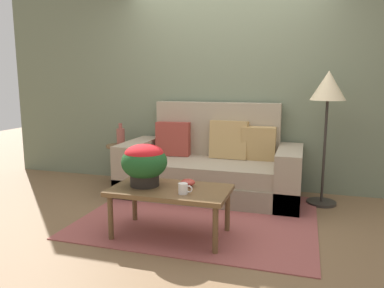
% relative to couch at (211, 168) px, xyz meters
% --- Properties ---
extents(ground_plane, '(14.00, 14.00, 0.00)m').
position_rel_couch_xyz_m(ground_plane, '(0.09, -0.68, -0.33)').
color(ground_plane, brown).
extents(wall_back, '(6.40, 0.12, 2.92)m').
position_rel_couch_xyz_m(wall_back, '(0.09, 0.49, 1.13)').
color(wall_back, slate).
rests_on(wall_back, ground).
extents(area_rug, '(2.27, 1.89, 0.01)m').
position_rel_couch_xyz_m(area_rug, '(0.09, -0.75, -0.32)').
color(area_rug, '#994C47').
rests_on(area_rug, ground).
extents(couch, '(2.11, 0.92, 1.10)m').
position_rel_couch_xyz_m(couch, '(0.00, 0.00, 0.00)').
color(couch, gray).
rests_on(couch, ground).
extents(coffee_table, '(1.04, 0.58, 0.44)m').
position_rel_couch_xyz_m(coffee_table, '(-0.04, -1.30, 0.06)').
color(coffee_table, brown).
rests_on(coffee_table, ground).
extents(side_table, '(0.37, 0.37, 0.53)m').
position_rel_couch_xyz_m(side_table, '(-1.26, 0.09, 0.04)').
color(side_table, brown).
rests_on(side_table, ground).
extents(floor_lamp, '(0.37, 0.37, 1.48)m').
position_rel_couch_xyz_m(floor_lamp, '(1.28, 0.02, 0.89)').
color(floor_lamp, '#2D2823').
rests_on(floor_lamp, ground).
extents(potted_plant, '(0.41, 0.41, 0.38)m').
position_rel_couch_xyz_m(potted_plant, '(-0.29, -1.29, 0.33)').
color(potted_plant, black).
rests_on(potted_plant, coffee_table).
extents(coffee_mug, '(0.12, 0.08, 0.09)m').
position_rel_couch_xyz_m(coffee_mug, '(0.12, -1.42, 0.16)').
color(coffee_mug, white).
rests_on(coffee_mug, coffee_table).
extents(snack_bowl, '(0.13, 0.13, 0.07)m').
position_rel_couch_xyz_m(snack_bowl, '(0.09, -1.20, 0.15)').
color(snack_bowl, '#B2382D').
rests_on(snack_bowl, coffee_table).
extents(table_vase, '(0.11, 0.11, 0.29)m').
position_rel_couch_xyz_m(table_vase, '(-1.25, 0.11, 0.32)').
color(table_vase, '#934C42').
rests_on(table_vase, side_table).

